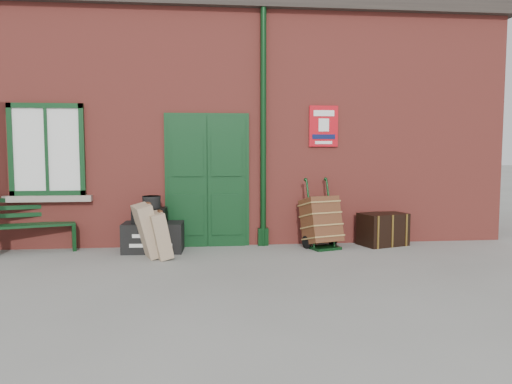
{
  "coord_description": "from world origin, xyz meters",
  "views": [
    {
      "loc": [
        -0.36,
        -7.0,
        1.67
      ],
      "look_at": [
        0.44,
        0.6,
        1.0
      ],
      "focal_mm": 35.0,
      "sensor_mm": 36.0,
      "label": 1
    }
  ],
  "objects": [
    {
      "name": "porter_trolley",
      "position": [
        1.6,
        1.13,
        0.44
      ],
      "size": [
        0.71,
        0.74,
        1.15
      ],
      "rotation": [
        0.0,
        0.0,
        0.32
      ],
      "color": "black",
      "rests_on": "ground"
    },
    {
      "name": "station_building",
      "position": [
        -0.0,
        3.49,
        2.16
      ],
      "size": [
        10.3,
        4.3,
        4.36
      ],
      "color": "#A94036",
      "rests_on": "ground"
    },
    {
      "name": "ground",
      "position": [
        0.0,
        0.0,
        0.0
      ],
      "size": [
        80.0,
        80.0,
        0.0
      ],
      "primitive_type": "plane",
      "color": "gray",
      "rests_on": "ground"
    },
    {
      "name": "dark_trunk",
      "position": [
        2.72,
        1.25,
        0.28
      ],
      "size": [
        0.89,
        0.72,
        0.55
      ],
      "primitive_type": "cube",
      "rotation": [
        0.0,
        0.0,
        0.32
      ],
      "color": "black",
      "rests_on": "ground"
    },
    {
      "name": "suitcase_front",
      "position": [
        -1.04,
        0.6,
        0.36
      ],
      "size": [
        0.48,
        0.59,
        0.71
      ],
      "primitive_type": "cube",
      "rotation": [
        0.0,
        -0.2,
        0.31
      ],
      "color": "tan",
      "rests_on": "ground"
    },
    {
      "name": "houdini_trunk",
      "position": [
        -1.18,
        1.09,
        0.24
      ],
      "size": [
        0.98,
        0.57,
        0.48
      ],
      "primitive_type": "cube",
      "rotation": [
        0.0,
        0.0,
        -0.05
      ],
      "color": "black",
      "rests_on": "ground"
    },
    {
      "name": "strongbox",
      "position": [
        -1.23,
        1.09,
        0.6
      ],
      "size": [
        0.54,
        0.41,
        0.24
      ],
      "primitive_type": "cube",
      "rotation": [
        0.0,
        0.0,
        -0.05
      ],
      "color": "black",
      "rests_on": "houdini_trunk"
    },
    {
      "name": "hatbox",
      "position": [
        -1.2,
        1.12,
        0.81
      ],
      "size": [
        0.3,
        0.3,
        0.19
      ],
      "primitive_type": "cylinder",
      "rotation": [
        0.0,
        0.0,
        -0.05
      ],
      "color": "black",
      "rests_on": "strongbox"
    },
    {
      "name": "bench",
      "position": [
        -3.21,
        1.32,
        0.46
      ],
      "size": [
        1.53,
        0.85,
        0.91
      ],
      "rotation": [
        0.0,
        0.0,
        0.29
      ],
      "color": "#0D3316",
      "rests_on": "ground"
    },
    {
      "name": "suitcase_back",
      "position": [
        -1.22,
        0.7,
        0.42
      ],
      "size": [
        0.57,
        0.67,
        0.83
      ],
      "primitive_type": "cube",
      "rotation": [
        0.0,
        -0.25,
        0.31
      ],
      "color": "tan",
      "rests_on": "ground"
    }
  ]
}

